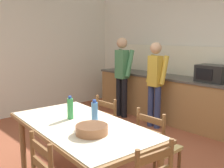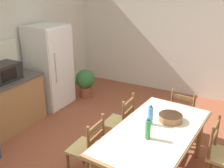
% 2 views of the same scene
% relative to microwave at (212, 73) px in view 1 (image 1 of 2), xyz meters
% --- Properties ---
extents(wall_back, '(6.52, 0.12, 2.90)m').
position_rel_microwave_xyz_m(wall_back, '(-0.12, 0.45, 0.37)').
color(wall_back, silver).
rests_on(wall_back, ground).
extents(wall_left, '(0.12, 5.20, 2.90)m').
position_rel_microwave_xyz_m(wall_left, '(-3.38, -2.21, 0.37)').
color(wall_left, silver).
rests_on(wall_left, ground).
extents(kitchen_counter, '(3.31, 0.66, 0.93)m').
position_rel_microwave_xyz_m(kitchen_counter, '(-1.01, 0.02, -0.61)').
color(kitchen_counter, '#9E7042').
rests_on(kitchen_counter, ground).
extents(counter_splashback, '(3.27, 0.03, 0.60)m').
position_rel_microwave_xyz_m(counter_splashback, '(-1.01, 0.33, 0.15)').
color(counter_splashback, '#EFE8CB').
rests_on(counter_splashback, kitchen_counter).
extents(microwave, '(0.50, 0.39, 0.30)m').
position_rel_microwave_xyz_m(microwave, '(0.00, 0.00, 0.00)').
color(microwave, black).
rests_on(microwave, kitchen_counter).
extents(dining_table, '(1.92, 1.10, 0.78)m').
position_rel_microwave_xyz_m(dining_table, '(-0.08, -2.78, -0.38)').
color(dining_table, olive).
rests_on(dining_table, ground).
extents(bottle_near_centre, '(0.07, 0.07, 0.27)m').
position_rel_microwave_xyz_m(bottle_near_centre, '(-0.31, -2.76, -0.17)').
color(bottle_near_centre, green).
rests_on(bottle_near_centre, dining_table).
extents(bottle_off_centre, '(0.07, 0.07, 0.27)m').
position_rel_microwave_xyz_m(bottle_off_centre, '(0.02, -2.67, -0.17)').
color(bottle_off_centre, '#4C8ED6').
rests_on(bottle_off_centre, dining_table).
extents(serving_bowl, '(0.32, 0.32, 0.09)m').
position_rel_microwave_xyz_m(serving_bowl, '(0.23, -2.88, -0.25)').
color(serving_bowl, '#9E6642').
rests_on(serving_bowl, dining_table).
extents(chair_side_far_right, '(0.42, 0.40, 0.91)m').
position_rel_microwave_xyz_m(chair_side_far_right, '(0.40, -2.05, -0.63)').
color(chair_side_far_right, brown).
rests_on(chair_side_far_right, ground).
extents(chair_side_far_left, '(0.42, 0.40, 0.91)m').
position_rel_microwave_xyz_m(chair_side_far_left, '(-0.43, -1.98, -0.63)').
color(chair_side_far_left, brown).
rests_on(chair_side_far_left, ground).
extents(person_at_sink, '(0.43, 0.29, 1.70)m').
position_rel_microwave_xyz_m(person_at_sink, '(-1.74, -0.50, -0.12)').
color(person_at_sink, black).
rests_on(person_at_sink, ground).
extents(person_at_counter, '(0.41, 0.28, 1.62)m').
position_rel_microwave_xyz_m(person_at_counter, '(-0.85, -0.52, -0.17)').
color(person_at_counter, navy).
rests_on(person_at_counter, ground).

